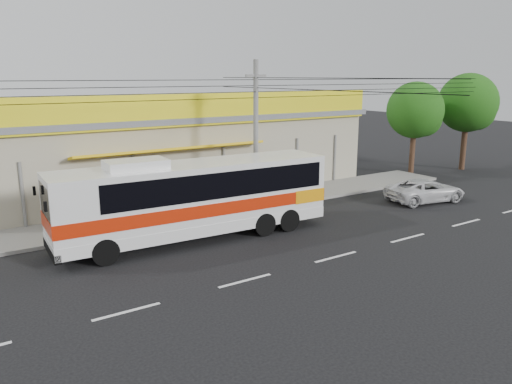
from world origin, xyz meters
TOP-DOWN VIEW (x-y plane):
  - ground at (0.00, 0.00)m, footprint 120.00×120.00m
  - sidewalk at (0.00, 6.00)m, footprint 30.00×3.20m
  - lane_markings at (0.00, -2.50)m, footprint 50.00×0.12m
  - storefront_building at (-0.01, 11.54)m, footprint 22.60×9.20m
  - coach_bus at (-3.18, 2.29)m, footprint 11.49×2.98m
  - motorbike_red at (-5.71, 6.66)m, footprint 1.80×0.72m
  - white_car at (9.73, 1.16)m, footprint 4.65×2.79m
  - utility_pole at (0.86, 4.20)m, footprint 34.00×14.00m
  - tree_near at (15.37, 6.61)m, footprint 3.75×3.75m
  - tree_far at (19.87, 5.77)m, footprint 4.09×4.09m

SIDE VIEW (x-z plane):
  - ground at x=0.00m, z-range 0.00..0.00m
  - lane_markings at x=0.00m, z-range -0.01..0.01m
  - sidewalk at x=0.00m, z-range 0.00..0.15m
  - white_car at x=9.73m, z-range 0.00..1.21m
  - motorbike_red at x=-5.71m, z-range 0.15..1.08m
  - coach_bus at x=-3.18m, z-range 0.12..3.63m
  - storefront_building at x=-0.01m, z-range -0.55..5.15m
  - tree_near at x=15.37m, z-range 1.10..7.32m
  - tree_far at x=19.87m, z-range 1.20..7.98m
  - utility_pole at x=0.86m, z-range 2.37..9.69m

